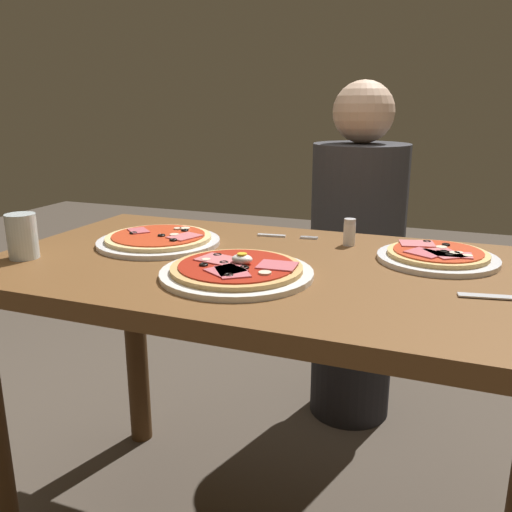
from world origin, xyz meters
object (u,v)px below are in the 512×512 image
Objects in this scene: pizza_across_left at (159,240)px; diner_person at (356,266)px; pizza_foreground at (237,271)px; salt_shaker at (349,232)px; fork at (282,236)px; dining_table at (278,318)px; pizza_across_right at (437,256)px; water_glass_near at (23,239)px.

pizza_across_left is 0.80m from diner_person.
salt_shaker is (0.16, 0.33, 0.02)m from pizza_foreground.
pizza_foreground is at bearing -86.61° from fork.
diner_person reaches higher than salt_shaker.
dining_table is 0.29m from salt_shaker.
pizza_across_right is 2.60× the size of water_glass_near.
salt_shaker is (0.18, -0.02, 0.03)m from fork.
diner_person is at bearing 97.98° from salt_shaker.
fork is (0.26, 0.18, -0.01)m from pizza_across_left.
dining_table is at bearing 66.45° from pizza_foreground.
water_glass_near is 0.63m from fork.
dining_table is at bearing -116.92° from salt_shaker.
pizza_across_left is at bearing -172.03° from pizza_across_right.
fork is at bearing 77.00° from diner_person.
fork reaches higher than dining_table.
dining_table is 0.61m from water_glass_near.
pizza_across_left is 4.57× the size of salt_shaker.
water_glass_near reaches higher than pizza_foreground.
pizza_foreground is 1.18× the size of pizza_across_right.
water_glass_near reaches higher than pizza_across_left.
water_glass_near is at bearing -163.72° from dining_table.
dining_table is 4.88× the size of pizza_across_right.
pizza_foreground is 0.46m from pizza_across_right.
fork is at bearing 93.39° from pizza_foreground.
diner_person is (0.38, 0.67, -0.22)m from pizza_across_left.
pizza_across_right is at bearing 7.97° from pizza_across_left.
salt_shaker reaches higher than fork.
pizza_across_left is 0.26× the size of diner_person.
pizza_foreground is 3.08× the size of water_glass_near.
diner_person reaches higher than dining_table.
dining_table is 0.37m from pizza_across_left.
dining_table is at bearing -9.58° from pizza_across_left.
salt_shaker reaches higher than pizza_across_right.
water_glass_near is at bearing -150.26° from salt_shaker.
water_glass_near is 1.52× the size of salt_shaker.
pizza_across_left is 0.32m from fork.
salt_shaker is (0.11, 0.22, 0.16)m from dining_table.
diner_person reaches higher than pizza_foreground.
pizza_across_right is 0.41m from fork.
diner_person is at bearing 56.03° from water_glass_near.
water_glass_near reaches higher than fork.
water_glass_near is 1.10m from diner_person.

